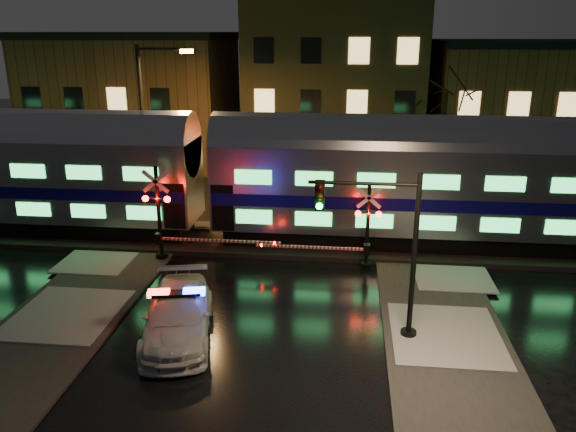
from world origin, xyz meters
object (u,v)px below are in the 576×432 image
at_px(police_car, 178,315).
at_px(traffic_light, 386,254).
at_px(crossing_signal_right, 358,235).
at_px(streetlight, 148,119).
at_px(crossing_signal_left, 167,223).

height_order(police_car, traffic_light, traffic_light).
xyz_separation_m(police_car, crossing_signal_right, (5.87, 6.11, 0.77)).
distance_m(police_car, crossing_signal_right, 8.51).
bearing_deg(streetlight, traffic_light, -45.93).
height_order(crossing_signal_right, streetlight, streetlight).
relative_size(police_car, crossing_signal_left, 0.92).
relative_size(crossing_signal_right, streetlight, 0.59).
xyz_separation_m(police_car, crossing_signal_left, (-2.27, 6.12, 0.99)).
xyz_separation_m(crossing_signal_right, streetlight, (-11.06, 6.70, 3.63)).
bearing_deg(traffic_light, crossing_signal_left, 155.01).
bearing_deg(crossing_signal_left, streetlight, 113.51).
xyz_separation_m(crossing_signal_left, streetlight, (-2.91, 6.69, 3.40)).
bearing_deg(streetlight, crossing_signal_left, -66.49).
bearing_deg(crossing_signal_right, traffic_light, -82.27).
height_order(police_car, crossing_signal_right, crossing_signal_right).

